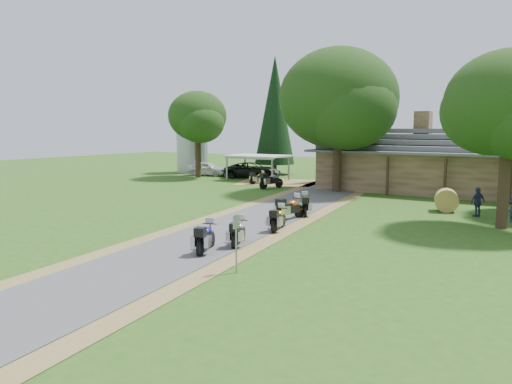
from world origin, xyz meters
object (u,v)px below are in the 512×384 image
Objects in this scene: car_white_sedan at (207,167)px; motorcycle_row_a at (206,236)px; lodge at (459,160)px; motorcycle_row_b at (239,231)px; hay_bale at (446,200)px; silo at (192,141)px; motorcycle_carport_a at (259,177)px; motorcycle_carport_b at (271,180)px; motorcycle_row_c at (278,218)px; carport at (258,168)px; car_dark_suv at (253,166)px; motorcycle_row_e at (305,204)px; motorcycle_row_d at (290,207)px.

motorcycle_row_a is at bearing -151.72° from car_white_sedan.
lodge is 24.39m from car_white_sedan.
hay_bale is (5.51, 13.56, 0.07)m from motorcycle_row_b.
motorcycle_row_a is (23.36, -27.44, -2.85)m from silo.
motorcycle_carport_a is 3.46m from motorcycle_carport_b.
car_white_sedan is at bearing 16.84° from motorcycle_row_a.
motorcycle_row_a reaches higher than motorcycle_row_b.
hay_bale is (5.63, 10.02, 0.05)m from motorcycle_row_c.
carport is 4.11× the size of hay_bale.
carport is at bearing 21.52° from motorcycle_row_c.
motorcycle_carport_b is at bearing -157.18° from lodge.
lodge is 9.86m from hay_bale.
hay_bale reaches higher than motorcycle_row_b.
car_dark_suv reaches higher than hay_bale.
lodge reaches higher than motorcycle_carport_b.
car_dark_suv reaches higher than motorcycle_row_b.
car_white_sedan is at bearing 73.88° from car_dark_suv.
motorcycle_row_a is at bearing -49.59° from silo.
lodge is 23.66m from motorcycle_row_b.
motorcycle_carport_b is (11.15, -5.93, -0.18)m from car_white_sedan.
lodge is 17.58m from carport.
car_dark_suv is 25.47m from motorcycle_row_c.
lodge is at bearing 2.02° from carport.
hay_bale is at bearing -78.17° from motorcycle_row_e.
car_white_sedan reaches higher than motorcycle_row_b.
motorcycle_carport_a is at bearing -165.83° from car_dark_suv.
hay_bale is (1.18, -9.62, -1.79)m from lodge.
lodge is 10.69× the size of motorcycle_row_d.
motorcycle_row_d is at bearing -166.04° from car_dark_suv.
hay_bale reaches higher than motorcycle_carport_a.
car_white_sedan reaches higher than motorcycle_row_c.
car_dark_suv is at bearing -9.74° from silo.
motorcycle_row_a reaches higher than motorcycle_row_e.
motorcycle_row_e is at bearing 11.30° from motorcycle_row_d.
car_dark_suv reaches higher than motorcycle_row_a.
lodge is 3.07× the size of silo.
hay_bale is (18.70, -8.90, -0.52)m from carport.
motorcycle_row_c is 4.53m from motorcycle_row_e.
carport reaches higher than motorcycle_row_c.
motorcycle_row_b is 1.32× the size of hay_bale.
motorcycle_row_e is 1.38× the size of hay_bale.
car_white_sedan is 4.11× the size of hay_bale.
lodge is 12.74× the size of motorcycle_carport_a.
motorcycle_carport_b is (-8.74, 14.10, 0.12)m from motorcycle_row_c.
silo reaches higher than motorcycle_row_b.
silo is at bearing 19.46° from motorcycle_row_a.
hay_bale is at bearing -42.60° from motorcycle_row_b.
motorcycle_row_d is at bearing -127.28° from motorcycle_carport_b.
motorcycle_row_b is (20.00, -23.57, -0.31)m from car_white_sedan.
carport is 0.91× the size of car_dark_suv.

